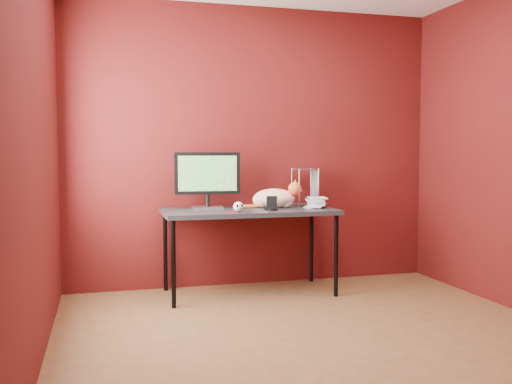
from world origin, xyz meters
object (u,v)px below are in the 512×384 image
object	(u,v)px
speaker	(272,204)
monitor	(207,177)
skull_mug	(238,207)
book_stack	(307,148)
desk	(249,215)
cat	(275,198)

from	to	relation	value
speaker	monitor	bearing A→B (deg)	164.22
monitor	skull_mug	xyz separation A→B (m)	(0.20, -0.33, -0.23)
skull_mug	book_stack	distance (m)	0.87
monitor	book_stack	bearing A→B (deg)	-3.11
desk	speaker	bearing A→B (deg)	-42.82
book_stack	speaker	bearing A→B (deg)	-157.44
desk	skull_mug	distance (m)	0.27
desk	skull_mug	bearing A→B (deg)	-124.44
skull_mug	desk	bearing A→B (deg)	51.03
desk	monitor	size ratio (longest dim) A/B	2.61
cat	speaker	distance (m)	0.23
skull_mug	speaker	distance (m)	0.31
speaker	book_stack	xyz separation A→B (m)	(0.38, 0.16, 0.47)
cat	book_stack	xyz separation A→B (m)	(0.29, -0.05, 0.44)
monitor	speaker	bearing A→B (deg)	-23.79
cat	skull_mug	world-z (taller)	cat
skull_mug	speaker	xyz separation A→B (m)	(0.31, 0.06, 0.01)
desk	monitor	xyz separation A→B (m)	(-0.35, 0.12, 0.33)
desk	cat	distance (m)	0.29
monitor	book_stack	size ratio (longest dim) A/B	0.54
desk	speaker	world-z (taller)	speaker
speaker	skull_mug	bearing A→B (deg)	-156.62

